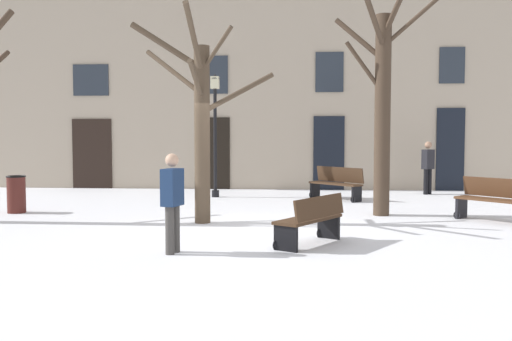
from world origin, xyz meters
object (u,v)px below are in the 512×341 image
at_px(tree_left_of_center, 382,105).
at_px(person_near_bench, 428,165).
at_px(litter_bin, 16,194).
at_px(bench_back_to_back_left, 496,199).
at_px(person_strolling, 172,199).
at_px(tree_right_of_center, 201,120).
at_px(bench_near_lamp, 337,183).
at_px(streetlamp, 215,122).
at_px(bench_near_center_tree, 311,220).

distance_m(tree_left_of_center, person_near_bench, 5.49).
distance_m(litter_bin, bench_back_to_back_left, 10.87).
xyz_separation_m(bench_back_to_back_left, person_strolling, (-6.15, -3.60, 0.37)).
relative_size(tree_right_of_center, person_near_bench, 2.62).
distance_m(litter_bin, bench_near_lamp, 8.45).
relative_size(tree_left_of_center, tree_right_of_center, 1.19).
xyz_separation_m(bench_back_to_back_left, person_near_bench, (-0.15, 5.60, 0.42)).
bearing_deg(tree_left_of_center, bench_back_to_back_left, -19.64).
relative_size(tree_left_of_center, litter_bin, 5.77).
bearing_deg(litter_bin, person_near_bench, 24.78).
relative_size(litter_bin, person_strolling, 0.57).
bearing_deg(litter_bin, bench_back_to_back_left, -3.49).
relative_size(tree_left_of_center, person_near_bench, 3.10).
relative_size(streetlamp, litter_bin, 4.11).
bearing_deg(person_near_bench, person_strolling, 15.84).
distance_m(streetlamp, bench_near_lamp, 3.98).
bearing_deg(bench_back_to_back_left, person_strolling, -102.95).
xyz_separation_m(bench_near_lamp, person_strolling, (-3.07, -7.57, 0.37)).
relative_size(person_near_bench, person_strolling, 1.05).
relative_size(litter_bin, bench_near_center_tree, 0.57).
bearing_deg(bench_back_to_back_left, litter_bin, -136.80).
xyz_separation_m(litter_bin, person_near_bench, (10.70, 4.94, 0.46)).
relative_size(bench_back_to_back_left, person_strolling, 0.99).
bearing_deg(streetlamp, person_near_bench, 10.65).
distance_m(tree_left_of_center, person_strolling, 6.10).
bearing_deg(person_near_bench, bench_near_lamp, -11.93).
height_order(tree_right_of_center, streetlamp, tree_right_of_center).
distance_m(bench_near_center_tree, person_near_bench, 9.22).
relative_size(tree_left_of_center, bench_back_to_back_left, 3.31).
bearing_deg(streetlamp, litter_bin, -138.62).
bearing_deg(person_near_bench, tree_left_of_center, 24.80).
relative_size(bench_near_lamp, person_near_bench, 0.93).
bearing_deg(bench_back_to_back_left, bench_near_lamp, 174.48).
xyz_separation_m(tree_left_of_center, person_near_bench, (2.14, 4.78, -1.62)).
bearing_deg(bench_near_center_tree, streetlamp, -127.08).
distance_m(streetlamp, bench_back_to_back_left, 8.14).
xyz_separation_m(tree_left_of_center, streetlamp, (-4.34, 3.56, -0.30)).
xyz_separation_m(litter_bin, bench_back_to_back_left, (10.85, -0.66, 0.04)).
height_order(litter_bin, bench_near_center_tree, litter_bin).
xyz_separation_m(streetlamp, person_near_bench, (6.48, 1.22, -1.32)).
height_order(bench_near_center_tree, person_strolling, person_strolling).
bearing_deg(litter_bin, person_strolling, -42.23).
bearing_deg(streetlamp, person_strolling, -86.59).
relative_size(litter_bin, bench_near_lamp, 0.58).
height_order(bench_near_lamp, person_near_bench, person_near_bench).
bearing_deg(bench_near_lamp, streetlamp, -141.20).
bearing_deg(tree_left_of_center, bench_near_center_tree, -115.16).
relative_size(tree_right_of_center, bench_near_lamp, 2.82).
xyz_separation_m(tree_right_of_center, streetlamp, (-0.41, 4.95, 0.06)).
distance_m(tree_right_of_center, bench_near_center_tree, 3.60).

